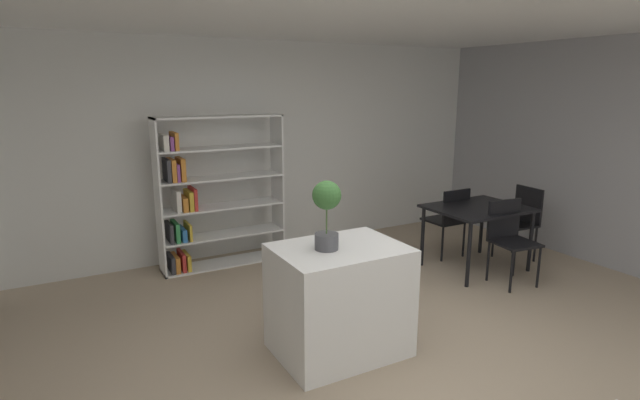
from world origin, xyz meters
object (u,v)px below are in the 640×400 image
potted_plant_on_island (327,208)px  kitchen_island (339,300)px  dining_chair_window_side (522,217)px  dining_chair_far (449,216)px  dining_chair_near (509,234)px  dining_table (478,213)px  open_bookshelf (206,196)px

potted_plant_on_island → kitchen_island: bearing=-1.6°
dining_chair_window_side → dining_chair_far: bearing=-117.6°
dining_chair_far → potted_plant_on_island: bearing=26.5°
potted_plant_on_island → dining_chair_window_side: 3.46m
dining_chair_far → dining_chair_near: dining_chair_near is taller
dining_table → dining_chair_near: size_ratio=1.20×
dining_chair_far → dining_chair_window_side: size_ratio=0.98×
potted_plant_on_island → dining_table: size_ratio=0.49×
open_bookshelf → dining_chair_window_side: open_bookshelf is taller
potted_plant_on_island → dining_chair_near: 2.65m
dining_table → dining_chair_far: size_ratio=1.23×
kitchen_island → open_bookshelf: size_ratio=0.56×
dining_table → kitchen_island: bearing=-160.3°
dining_table → open_bookshelf: bearing=150.2°
kitchen_island → dining_table: bearing=19.7°
kitchen_island → potted_plant_on_island: bearing=178.4°
potted_plant_on_island → dining_table: 2.72m
potted_plant_on_island → dining_chair_window_side: size_ratio=0.59×
dining_chair_near → dining_chair_window_side: size_ratio=1.00×
dining_chair_window_side → kitchen_island: bearing=-70.8°
potted_plant_on_island → dining_chair_window_side: bearing=14.5°
potted_plant_on_island → dining_table: (2.52, 0.86, -0.55)m
potted_plant_on_island → open_bookshelf: bearing=95.9°
dining_table → dining_chair_window_side: dining_chair_window_side is taller
dining_chair_window_side → potted_plant_on_island: bearing=-71.4°
open_bookshelf → dining_chair_near: bearing=-36.4°
dining_chair_near → dining_chair_window_side: bearing=38.2°
potted_plant_on_island → open_bookshelf: size_ratio=0.30×
open_bookshelf → dining_table: (2.77, -1.59, -0.19)m
open_bookshelf → dining_chair_window_side: size_ratio=1.98×
kitchen_island → dining_table: kitchen_island is taller
potted_plant_on_island → dining_chair_far: size_ratio=0.61×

